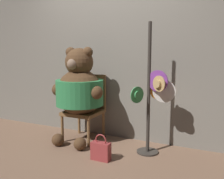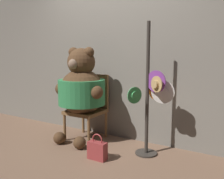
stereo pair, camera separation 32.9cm
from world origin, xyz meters
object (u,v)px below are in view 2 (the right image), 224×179
at_px(teddy_bear, 81,89).
at_px(handbag_on_ground, 97,150).
at_px(chair, 89,105).
at_px(hat_display_rack, 152,98).

xyz_separation_m(teddy_bear, handbag_on_ground, (0.58, -0.44, -0.65)).
distance_m(chair, teddy_bear, 0.32).
bearing_deg(chair, hat_display_rack, -8.63).
xyz_separation_m(hat_display_rack, handbag_on_ground, (-0.51, -0.45, -0.62)).
relative_size(teddy_bear, hat_display_rack, 0.82).
height_order(hat_display_rack, handbag_on_ground, hat_display_rack).
bearing_deg(chair, handbag_on_ground, -47.04).
distance_m(chair, hat_display_rack, 1.11).
bearing_deg(handbag_on_ground, teddy_bear, 142.57).
distance_m(chair, handbag_on_ground, 0.92).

